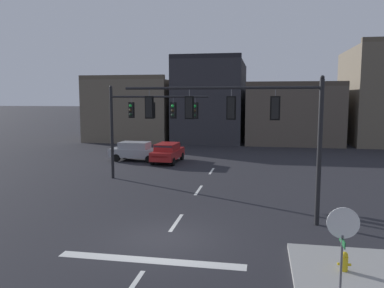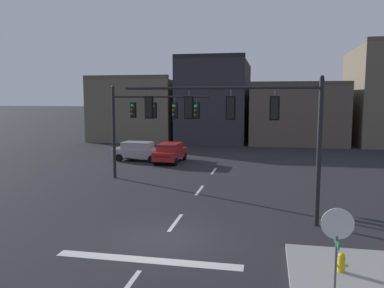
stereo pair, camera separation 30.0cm
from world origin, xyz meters
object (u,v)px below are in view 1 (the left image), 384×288
car_lot_middle (168,152)px  signal_mast_far_side (145,116)px  stop_sign (343,235)px  car_lot_nearside (136,151)px  signal_mast_near_side (246,118)px  fire_hydrant (344,265)px

car_lot_middle → signal_mast_far_side: bearing=-88.1°
stop_sign → car_lot_nearside: 25.36m
car_lot_nearside → car_lot_middle: 2.89m
signal_mast_near_side → signal_mast_far_side: 9.91m
signal_mast_far_side → stop_sign: size_ratio=2.34×
stop_sign → car_lot_nearside: bearing=119.6°
car_lot_nearside → car_lot_middle: size_ratio=1.00×
car_lot_middle → fire_hydrant: car_lot_middle is taller
stop_sign → fire_hydrant: bearing=76.4°
signal_mast_far_side → signal_mast_near_side: bearing=-47.1°
signal_mast_far_side → car_lot_nearside: size_ratio=1.46×
signal_mast_near_side → stop_sign: signal_mast_near_side is taller
signal_mast_far_side → fire_hydrant: bearing=-50.5°
stop_sign → signal_mast_far_side: bearing=122.6°
signal_mast_far_side → car_lot_middle: (-0.23, 7.02, -3.33)m
signal_mast_far_side → car_lot_nearside: (-3.10, 7.34, -3.33)m
signal_mast_near_side → car_lot_middle: (-6.98, 14.27, -3.65)m
fire_hydrant → car_lot_middle: bearing=118.1°
stop_sign → car_lot_middle: stop_sign is taller
signal_mast_near_side → stop_sign: bearing=-70.4°
car_lot_nearside → fire_hydrant: car_lot_nearside is taller
signal_mast_far_side → car_lot_middle: size_ratio=1.46×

